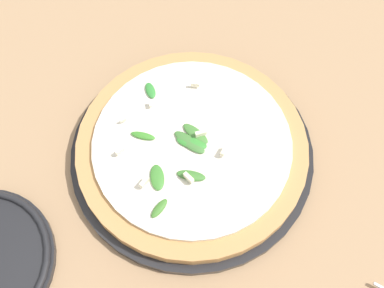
% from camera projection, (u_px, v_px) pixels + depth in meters
% --- Properties ---
extents(ground_plane, '(6.00, 6.00, 0.00)m').
position_uv_depth(ground_plane, '(155.00, 164.00, 0.60)').
color(ground_plane, '#9E7A56').
extents(pizza_arugula_main, '(0.32, 0.32, 0.05)m').
position_uv_depth(pizza_arugula_main, '(192.00, 149.00, 0.59)').
color(pizza_arugula_main, black).
rests_on(pizza_arugula_main, ground_plane).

